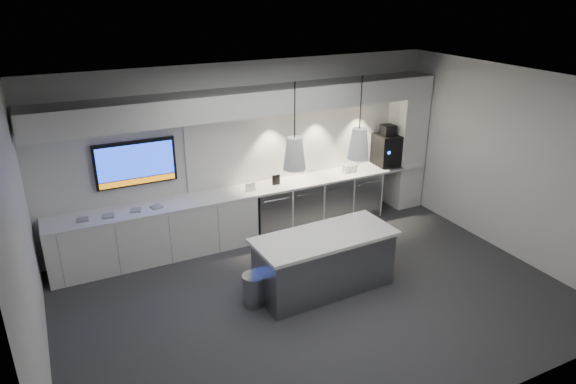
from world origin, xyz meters
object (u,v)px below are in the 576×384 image
island (324,262)px  coffee_machine (387,149)px  bin (254,289)px  wall_tv (136,163)px

island → coffee_machine: coffee_machine is taller
bin → coffee_machine: size_ratio=0.58×
coffee_machine → wall_tv: bearing=-178.8°
bin → coffee_machine: bearing=28.3°
island → bin: bearing=172.8°
wall_tv → island: 3.30m
wall_tv → coffee_machine: 4.67m
wall_tv → coffee_machine: size_ratio=1.59×
island → coffee_machine: 3.35m
wall_tv → bin: bearing=-64.5°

